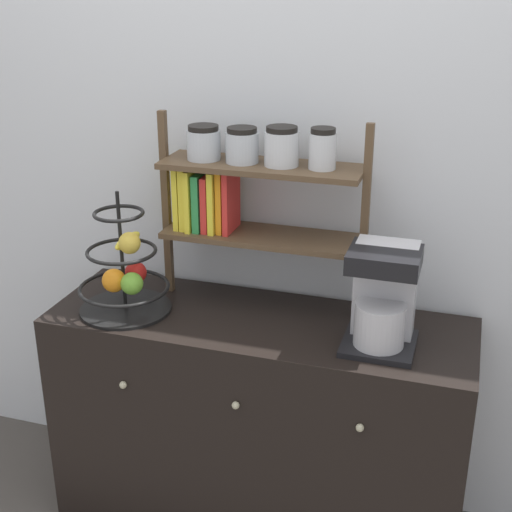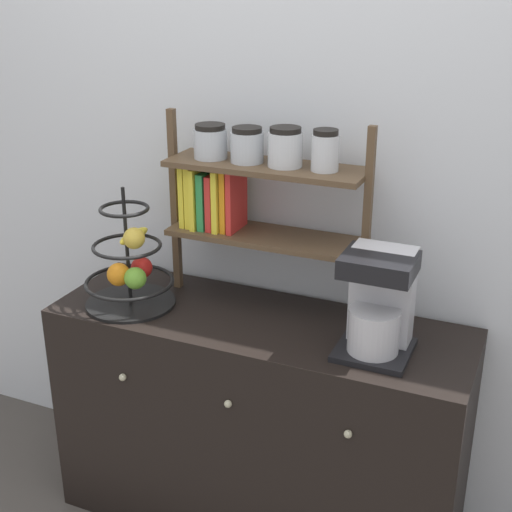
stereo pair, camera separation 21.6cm
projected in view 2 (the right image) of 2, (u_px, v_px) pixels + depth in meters
The scene contains 5 objects.
wall_back at pixel (292, 145), 2.31m from camera, with size 7.00×0.05×2.60m, color silver.
sideboard at pixel (258, 424), 2.42m from camera, with size 1.36×0.47×0.79m.
coffee_maker at pixel (379, 303), 2.04m from camera, with size 0.21×0.21×0.31m.
fruit_stand at pixel (130, 269), 2.32m from camera, with size 0.30×0.30×0.41m.
shelf_hutch at pixel (248, 184), 2.26m from camera, with size 0.69×0.20×0.62m.
Camera 2 is at (0.80, -1.64, 1.83)m, focal length 50.00 mm.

